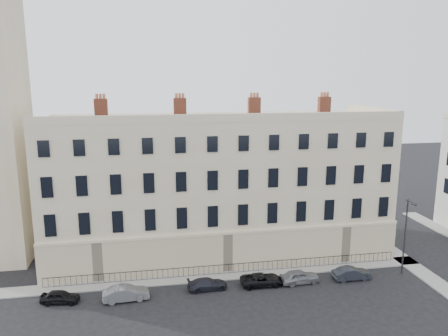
{
  "coord_description": "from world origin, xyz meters",
  "views": [
    {
      "loc": [
        -13.55,
        -34.05,
        19.3
      ],
      "look_at": [
        -5.67,
        10.0,
        9.79
      ],
      "focal_mm": 35.0,
      "sensor_mm": 36.0,
      "label": 1
    }
  ],
  "objects_px": {
    "car_a": "(60,297)",
    "car_e": "(299,277)",
    "car_b": "(126,293)",
    "streetlamp": "(406,233)",
    "car_f": "(352,273)",
    "car_c": "(207,284)",
    "car_d": "(262,280)"
  },
  "relations": [
    {
      "from": "car_a",
      "to": "car_e",
      "type": "relative_size",
      "value": 0.87
    },
    {
      "from": "car_b",
      "to": "streetlamp",
      "type": "relative_size",
      "value": 0.52
    },
    {
      "from": "car_a",
      "to": "car_f",
      "type": "distance_m",
      "value": 26.87
    },
    {
      "from": "car_f",
      "to": "car_c",
      "type": "bearing_deg",
      "value": 88.13
    },
    {
      "from": "car_d",
      "to": "car_c",
      "type": "bearing_deg",
      "value": 89.26
    },
    {
      "from": "car_b",
      "to": "car_d",
      "type": "height_order",
      "value": "car_b"
    },
    {
      "from": "car_a",
      "to": "car_f",
      "type": "height_order",
      "value": "car_f"
    },
    {
      "from": "car_e",
      "to": "car_b",
      "type": "bearing_deg",
      "value": 87.56
    },
    {
      "from": "car_a",
      "to": "car_f",
      "type": "xyz_separation_m",
      "value": [
        26.86,
        -0.3,
        0.05
      ]
    },
    {
      "from": "car_c",
      "to": "car_d",
      "type": "distance_m",
      "value": 5.15
    },
    {
      "from": "car_d",
      "to": "streetlamp",
      "type": "relative_size",
      "value": 0.53
    },
    {
      "from": "car_a",
      "to": "streetlamp",
      "type": "xyz_separation_m",
      "value": [
        32.4,
        -0.01,
        3.69
      ]
    },
    {
      "from": "car_e",
      "to": "car_c",
      "type": "bearing_deg",
      "value": 84.24
    },
    {
      "from": "car_e",
      "to": "car_f",
      "type": "height_order",
      "value": "car_e"
    },
    {
      "from": "car_c",
      "to": "streetlamp",
      "type": "height_order",
      "value": "streetlamp"
    },
    {
      "from": "car_e",
      "to": "streetlamp",
      "type": "bearing_deg",
      "value": -93.34
    },
    {
      "from": "car_d",
      "to": "streetlamp",
      "type": "height_order",
      "value": "streetlamp"
    },
    {
      "from": "streetlamp",
      "to": "car_c",
      "type": "bearing_deg",
      "value": 169.66
    },
    {
      "from": "car_d",
      "to": "car_e",
      "type": "xyz_separation_m",
      "value": [
        3.62,
        -0.2,
        0.08
      ]
    },
    {
      "from": "car_f",
      "to": "streetlamp",
      "type": "bearing_deg",
      "value": -87.02
    },
    {
      "from": "car_d",
      "to": "car_e",
      "type": "distance_m",
      "value": 3.63
    },
    {
      "from": "car_f",
      "to": "car_d",
      "type": "bearing_deg",
      "value": 87.57
    },
    {
      "from": "car_a",
      "to": "streetlamp",
      "type": "distance_m",
      "value": 32.61
    },
    {
      "from": "car_a",
      "to": "car_b",
      "type": "height_order",
      "value": "car_b"
    },
    {
      "from": "car_a",
      "to": "streetlamp",
      "type": "height_order",
      "value": "streetlamp"
    },
    {
      "from": "car_a",
      "to": "car_e",
      "type": "height_order",
      "value": "car_e"
    },
    {
      "from": "car_b",
      "to": "streetlamp",
      "type": "distance_m",
      "value": 27.06
    },
    {
      "from": "car_b",
      "to": "car_f",
      "type": "height_order",
      "value": "car_b"
    },
    {
      "from": "car_e",
      "to": "streetlamp",
      "type": "xyz_separation_m",
      "value": [
        10.75,
        0.11,
        3.61
      ]
    },
    {
      "from": "car_b",
      "to": "car_c",
      "type": "xyz_separation_m",
      "value": [
        7.29,
        0.7,
        -0.12
      ]
    },
    {
      "from": "car_a",
      "to": "car_f",
      "type": "bearing_deg",
      "value": -82.44
    },
    {
      "from": "car_f",
      "to": "car_a",
      "type": "bearing_deg",
      "value": 89.36
    }
  ]
}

